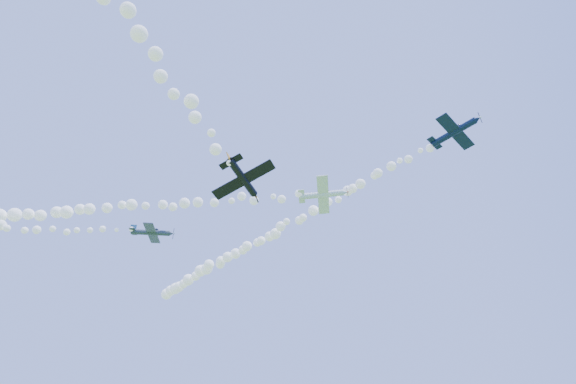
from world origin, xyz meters
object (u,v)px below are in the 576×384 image
(plane_white, at_px, (323,195))
(plane_navy, at_px, (455,132))
(plane_black, at_px, (243,179))
(plane_grey, at_px, (152,233))

(plane_white, distance_m, plane_navy, 21.51)
(plane_navy, height_order, plane_black, plane_navy)
(plane_navy, bearing_deg, plane_white, -170.86)
(plane_navy, relative_size, plane_black, 1.13)
(plane_white, relative_size, plane_navy, 1.05)
(plane_white, relative_size, plane_black, 1.19)
(plane_white, xyz_separation_m, plane_navy, (20.92, -4.79, 1.49))
(plane_grey, distance_m, plane_black, 29.13)
(plane_navy, relative_size, plane_grey, 1.12)
(plane_black, bearing_deg, plane_grey, 58.49)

